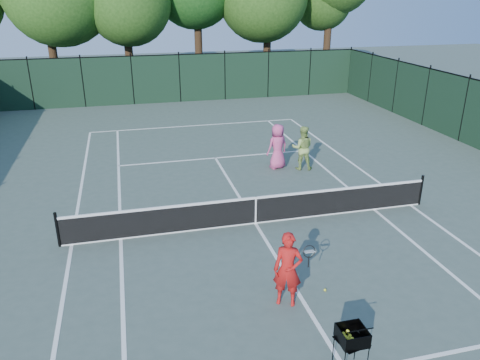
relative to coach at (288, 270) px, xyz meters
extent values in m
plane|color=#45544B|center=(0.40, 4.05, -0.90)|extent=(90.00, 90.00, 0.00)
cube|color=white|center=(-5.08, 4.05, -0.90)|extent=(0.10, 23.77, 0.01)
cube|color=white|center=(5.89, 4.05, -0.90)|extent=(0.10, 23.77, 0.01)
cube|color=white|center=(-3.71, 4.05, -0.90)|extent=(0.10, 23.77, 0.01)
cube|color=white|center=(4.52, 4.05, -0.90)|extent=(0.10, 23.77, 0.01)
cube|color=white|center=(0.40, 15.94, -0.90)|extent=(10.97, 0.10, 0.01)
cube|color=white|center=(0.40, 10.45, -0.90)|extent=(8.23, 0.10, 0.01)
cube|color=white|center=(0.40, 4.05, -0.90)|extent=(0.10, 12.80, 0.01)
cube|color=black|center=(0.40, 4.05, -0.45)|extent=(11.60, 0.03, 0.85)
cube|color=white|center=(0.40, 4.05, -0.03)|extent=(11.60, 0.05, 0.07)
cube|color=white|center=(0.40, 4.05, -0.88)|extent=(11.60, 0.05, 0.04)
cube|color=white|center=(0.40, 4.05, -0.45)|extent=(0.05, 0.04, 0.91)
cylinder|color=black|center=(-5.40, 4.05, -0.37)|extent=(0.09, 0.09, 1.06)
cylinder|color=black|center=(6.20, 4.05, -0.37)|extent=(0.09, 0.09, 1.06)
cube|color=black|center=(0.40, 22.05, 0.60)|extent=(24.00, 0.05, 3.00)
cylinder|color=black|center=(-7.60, 26.05, 1.50)|extent=(0.56, 0.56, 4.80)
cylinder|color=black|center=(-2.60, 25.85, 1.25)|extent=(0.56, 0.56, 4.30)
cylinder|color=black|center=(2.40, 26.35, 1.60)|extent=(0.56, 0.56, 5.00)
cylinder|color=black|center=(7.40, 25.65, 1.40)|extent=(0.56, 0.56, 4.60)
cylinder|color=black|center=(12.40, 26.15, 1.30)|extent=(0.56, 0.56, 4.40)
imported|color=red|center=(0.00, 0.00, 0.00)|extent=(0.78, 0.67, 1.80)
cylinder|color=black|center=(0.55, 0.13, 0.05)|extent=(0.03, 0.03, 0.30)
torus|color=black|center=(0.55, 0.13, 0.32)|extent=(0.30, 0.10, 0.30)
imported|color=#CE4883|center=(2.62, 8.63, 0.02)|extent=(1.03, 0.82, 1.85)
imported|color=#98B85C|center=(3.56, 8.28, 0.00)|extent=(1.03, 0.90, 1.80)
cylinder|color=black|center=(0.22, -2.04, -0.56)|extent=(0.02, 0.02, 0.69)
cylinder|color=black|center=(0.69, -2.04, -0.56)|extent=(0.02, 0.02, 0.69)
cube|color=black|center=(0.46, -2.28, -0.07)|extent=(0.60, 0.60, 0.29)
sphere|color=yellow|center=(0.46, -2.28, -0.16)|extent=(0.08, 0.08, 0.08)
sphere|color=yellow|center=(0.46, -2.28, -0.16)|extent=(0.08, 0.08, 0.08)
sphere|color=yellow|center=(0.46, -2.28, -0.16)|extent=(0.08, 0.08, 0.08)
sphere|color=yellow|center=(0.46, -2.28, -0.16)|extent=(0.08, 0.08, 0.08)
sphere|color=yellow|center=(0.46, -2.28, -0.16)|extent=(0.08, 0.08, 0.08)
sphere|color=yellow|center=(0.46, -2.28, -0.16)|extent=(0.08, 0.08, 0.08)
sphere|color=yellow|center=(0.46, -2.28, -0.16)|extent=(0.08, 0.08, 0.08)
sphere|color=yellow|center=(0.46, -2.28, -0.16)|extent=(0.08, 0.08, 0.08)
sphere|color=yellow|center=(0.46, -2.28, -0.16)|extent=(0.08, 0.08, 0.08)
sphere|color=yellow|center=(0.46, -2.28, -0.16)|extent=(0.08, 0.08, 0.08)
sphere|color=yellow|center=(0.46, -2.28, -0.16)|extent=(0.08, 0.08, 0.08)
sphere|color=yellow|center=(0.46, -2.28, -0.16)|extent=(0.08, 0.08, 0.08)
sphere|color=yellow|center=(0.46, -2.28, -0.16)|extent=(0.08, 0.08, 0.08)
sphere|color=yellow|center=(0.46, -2.28, -0.16)|extent=(0.08, 0.08, 0.08)
sphere|color=yellow|center=(0.46, -2.28, -0.16)|extent=(0.08, 0.08, 0.08)
sphere|color=yellow|center=(1.06, 0.20, -0.87)|extent=(0.07, 0.07, 0.07)
camera|label=1|loc=(-3.26, -8.51, 5.84)|focal=35.00mm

